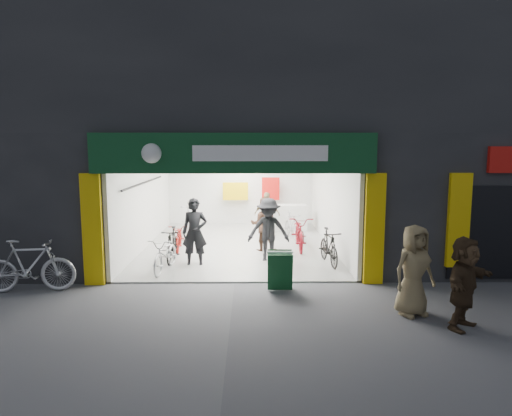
{
  "coord_description": "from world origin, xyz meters",
  "views": [
    {
      "loc": [
        0.36,
        -10.39,
        3.25
      ],
      "look_at": [
        0.53,
        1.5,
        1.58
      ],
      "focal_mm": 32.0,
      "sensor_mm": 36.0,
      "label": 1
    }
  ],
  "objects_px": {
    "bike_left_front": "(166,254)",
    "sandwich_board": "(280,269)",
    "bike_right_front": "(329,247)",
    "parked_bike": "(29,266)",
    "pedestrian_near": "(414,270)"
  },
  "relations": [
    {
      "from": "pedestrian_near",
      "to": "sandwich_board",
      "type": "bearing_deg",
      "value": 127.83
    },
    {
      "from": "bike_left_front",
      "to": "parked_bike",
      "type": "distance_m",
      "value": 3.16
    },
    {
      "from": "bike_left_front",
      "to": "sandwich_board",
      "type": "height_order",
      "value": "bike_left_front"
    },
    {
      "from": "bike_left_front",
      "to": "pedestrian_near",
      "type": "xyz_separation_m",
      "value": [
        5.28,
        -3.09,
        0.43
      ]
    },
    {
      "from": "bike_left_front",
      "to": "pedestrian_near",
      "type": "distance_m",
      "value": 6.13
    },
    {
      "from": "parked_bike",
      "to": "sandwich_board",
      "type": "distance_m",
      "value": 5.54
    },
    {
      "from": "sandwich_board",
      "to": "bike_left_front",
      "type": "bearing_deg",
      "value": 153.22
    },
    {
      "from": "bike_left_front",
      "to": "parked_bike",
      "type": "height_order",
      "value": "parked_bike"
    },
    {
      "from": "bike_right_front",
      "to": "sandwich_board",
      "type": "distance_m",
      "value": 2.58
    },
    {
      "from": "bike_right_front",
      "to": "pedestrian_near",
      "type": "bearing_deg",
      "value": -80.92
    },
    {
      "from": "bike_left_front",
      "to": "sandwich_board",
      "type": "xyz_separation_m",
      "value": [
        2.84,
        -1.55,
        0.02
      ]
    },
    {
      "from": "bike_left_front",
      "to": "bike_right_front",
      "type": "relative_size",
      "value": 1.04
    },
    {
      "from": "parked_bike",
      "to": "pedestrian_near",
      "type": "relative_size",
      "value": 1.13
    },
    {
      "from": "bike_right_front",
      "to": "sandwich_board",
      "type": "relative_size",
      "value": 1.92
    },
    {
      "from": "bike_left_front",
      "to": "parked_bike",
      "type": "relative_size",
      "value": 0.86
    }
  ]
}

